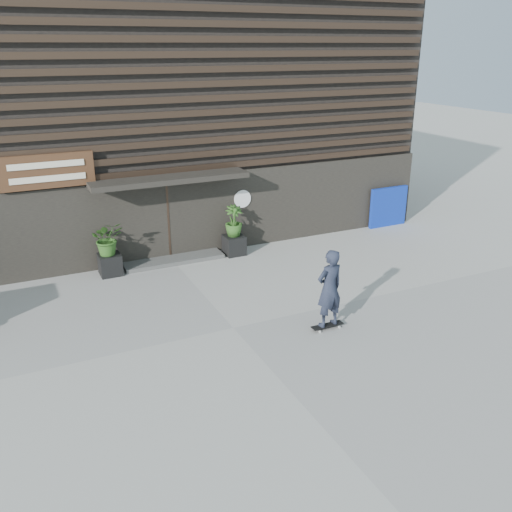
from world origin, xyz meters
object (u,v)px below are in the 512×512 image
planter_pot_right (234,245)px  skateboarder (329,289)px  planter_pot_left (110,264)px  blue_tarp (388,207)px

planter_pot_right → skateboarder: skateboarder is taller
planter_pot_left → skateboarder: (3.84, -5.35, 0.70)m
planter_pot_left → blue_tarp: blue_tarp is taller
planter_pot_left → skateboarder: size_ratio=0.31×
blue_tarp → skateboarder: skateboarder is taller
planter_pot_right → blue_tarp: blue_tarp is taller
planter_pot_right → blue_tarp: (6.08, 0.30, 0.41)m
blue_tarp → planter_pot_left: bearing=-179.2°
planter_pot_left → planter_pot_right: (3.80, 0.00, 0.00)m
blue_tarp → skateboarder: (-6.04, -5.65, 0.30)m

